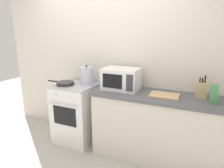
{
  "coord_description": "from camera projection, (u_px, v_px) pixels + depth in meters",
  "views": [
    {
      "loc": [
        1.36,
        -1.83,
        1.71
      ],
      "look_at": [
        0.27,
        0.6,
        1.0
      ],
      "focal_mm": 31.54,
      "sensor_mm": 36.0,
      "label": 1
    }
  ],
  "objects": [
    {
      "name": "countertop_right",
      "position": [
        157.0,
        96.0,
        2.55
      ],
      "size": [
        1.7,
        0.6,
        0.04
      ],
      "primitive_type": "cube",
      "color": "#59595E",
      "rests_on": "lower_cabinet_right"
    },
    {
      "name": "pasta_box",
      "position": [
        214.0,
        94.0,
        2.21
      ],
      "size": [
        0.08,
        0.08,
        0.22
      ],
      "primitive_type": "cube",
      "color": "#4C9356",
      "rests_on": "countertop_right"
    },
    {
      "name": "cutting_board",
      "position": [
        164.0,
        95.0,
        2.48
      ],
      "size": [
        0.36,
        0.26,
        0.02
      ],
      "primitive_type": "cube",
      "color": "tan",
      "rests_on": "countertop_right"
    },
    {
      "name": "back_wall",
      "position": [
        124.0,
        63.0,
        3.0
      ],
      "size": [
        4.4,
        0.1,
        2.5
      ],
      "primitive_type": "cube",
      "color": "silver",
      "rests_on": "ground_plane"
    },
    {
      "name": "microwave",
      "position": [
        121.0,
        79.0,
        2.76
      ],
      "size": [
        0.5,
        0.37,
        0.3
      ],
      "color": "white",
      "rests_on": "countertop_right"
    },
    {
      "name": "lower_cabinet_right",
      "position": [
        155.0,
        128.0,
        2.67
      ],
      "size": [
        1.64,
        0.56,
        0.88
      ],
      "primitive_type": "cube",
      "color": "beige",
      "rests_on": "ground_plane"
    },
    {
      "name": "ground_plane",
      "position": [
        75.0,
        166.0,
        2.59
      ],
      "size": [
        10.0,
        10.0,
        0.0
      ],
      "primitive_type": "plane",
      "color": "#B2ADA3"
    },
    {
      "name": "knife_block",
      "position": [
        201.0,
        90.0,
        2.42
      ],
      "size": [
        0.13,
        0.1,
        0.28
      ],
      "color": "tan",
      "rests_on": "countertop_right"
    },
    {
      "name": "frying_pan",
      "position": [
        65.0,
        83.0,
        3.01
      ],
      "size": [
        0.47,
        0.27,
        0.05
      ],
      "color": "#28282B",
      "rests_on": "stove"
    },
    {
      "name": "stove",
      "position": [
        77.0,
        113.0,
        3.14
      ],
      "size": [
        0.6,
        0.64,
        0.92
      ],
      "color": "white",
      "rests_on": "ground_plane"
    },
    {
      "name": "stock_pot",
      "position": [
        87.0,
        76.0,
        3.0
      ],
      "size": [
        0.29,
        0.21,
        0.3
      ],
      "color": "silver",
      "rests_on": "stove"
    }
  ]
}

